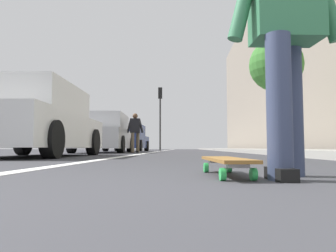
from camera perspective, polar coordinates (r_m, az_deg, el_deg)
The scene contains 12 objects.
ground_plane at distance 11.11m, azimuth 3.07°, elevation -4.84°, with size 80.00×80.00×0.00m, color #38383D.
lane_stripe_white at distance 21.15m, azimuth -0.72°, elevation -4.40°, with size 52.00×0.16×0.01m, color silver.
sidewalk_curb at distance 19.47m, azimuth 13.81°, elevation -4.14°, with size 52.00×3.20×0.14m, color #9E9B93.
building_facade at distance 24.75m, azimuth 18.18°, elevation 10.26°, with size 40.00×1.20×12.32m, color gray.
skateboard at distance 2.10m, azimuth 10.30°, elevation -6.18°, with size 0.85×0.27×0.11m.
skater_person at distance 2.17m, azimuth 20.07°, elevation 16.84°, with size 0.48×0.72×1.64m.
parked_car_near at distance 7.32m, azimuth -22.62°, elevation 0.59°, with size 4.47×2.10×1.49m.
parked_car_mid at distance 12.52m, azimuth -11.32°, elevation -1.49°, with size 4.31×2.06×1.46m.
parked_car_far at distance 18.18m, azimuth -7.23°, elevation -2.26°, with size 4.27×2.09×1.47m.
traffic_light at distance 23.40m, azimuth -1.39°, elevation 3.36°, with size 0.33×0.28×4.59m.
street_tree_mid at distance 12.35m, azimuth 18.64°, elevation 10.14°, with size 1.91×1.91×4.12m.
pedestrian_distant at distance 12.45m, azimuth -5.85°, elevation -0.73°, with size 0.43×0.66×1.52m.
Camera 1 is at (-1.11, 0.08, 0.18)m, focal length 34.33 mm.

